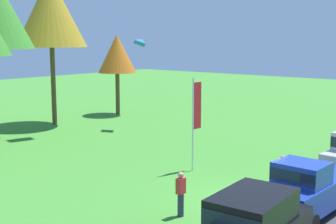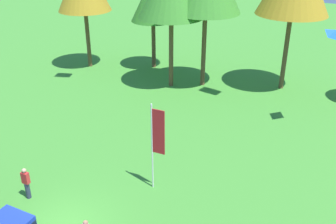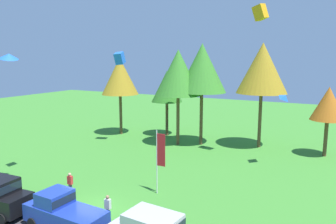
% 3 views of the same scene
% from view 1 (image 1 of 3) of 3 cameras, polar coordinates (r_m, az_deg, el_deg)
% --- Properties ---
extents(ground_plane, '(120.00, 120.00, 0.00)m').
position_cam_1_polar(ground_plane, '(19.70, 9.50, -10.75)').
color(ground_plane, '#3D842D').
extents(pavement_strip, '(36.00, 4.40, 0.06)m').
position_cam_1_polar(pavement_strip, '(18.53, 17.41, -12.23)').
color(pavement_strip, '#38383D').
rests_on(pavement_strip, ground).
extents(car_pickup_near_entrance, '(5.08, 2.22, 2.14)m').
position_cam_1_polar(car_pickup_near_entrance, '(18.40, 16.71, -8.81)').
color(car_pickup_near_entrance, '#1E389E').
rests_on(car_pickup_near_entrance, ground).
extents(person_beside_suv, '(0.36, 0.24, 1.71)m').
position_cam_1_polar(person_beside_suv, '(17.69, 1.56, -9.92)').
color(person_beside_suv, '#2D334C').
rests_on(person_beside_suv, ground).
extents(person_watching_sky, '(0.36, 0.24, 1.71)m').
position_cam_1_polar(person_watching_sky, '(20.69, 13.78, -7.37)').
color(person_watching_sky, '#2D334C').
rests_on(person_watching_sky, ground).
extents(tree_center_back, '(5.37, 5.37, 11.33)m').
position_cam_1_polar(tree_center_back, '(37.05, -14.12, 11.80)').
color(tree_center_back, brown).
rests_on(tree_center_back, ground).
extents(tree_far_right, '(3.30, 3.30, 6.96)m').
position_cam_1_polar(tree_far_right, '(41.06, -6.24, 7.03)').
color(tree_far_right, brown).
rests_on(tree_far_right, ground).
extents(flag_banner, '(0.71, 0.08, 4.70)m').
position_cam_1_polar(flag_banner, '(23.35, 3.40, -0.00)').
color(flag_banner, silver).
rests_on(flag_banner, ground).
extents(kite_diamond_near_flag, '(1.00, 1.21, 0.70)m').
position_cam_1_polar(kite_diamond_near_flag, '(34.69, -3.23, 8.56)').
color(kite_diamond_near_flag, blue).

